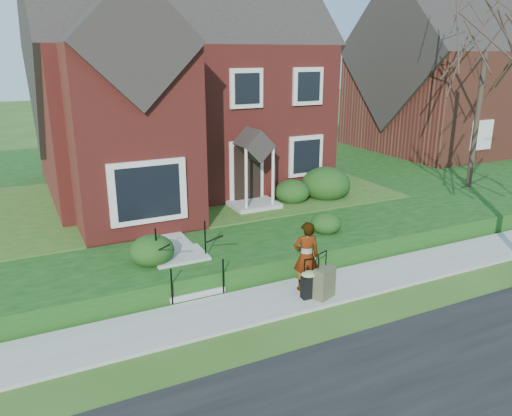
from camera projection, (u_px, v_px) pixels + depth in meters
ground at (306, 295)px, 12.37m from camera, size 120.00×120.00×0.00m
sidewalk at (306, 293)px, 12.36m from camera, size 60.00×1.60×0.08m
terrace at (256, 174)px, 23.30m from camera, size 44.00×20.00×0.60m
walkway at (152, 226)px, 15.41m from camera, size 1.20×6.00×0.06m
main_house at (172, 66)px, 18.94m from camera, size 10.40×10.20×9.40m
neighbour_house at (454, 62)px, 26.97m from camera, size 9.40×8.00×9.20m
front_steps at (185, 268)px, 12.75m from camera, size 1.40×2.02×1.50m
foundation_shrubs at (257, 198)px, 16.64m from camera, size 9.67×4.58×1.26m
woman at (306, 256)px, 12.21m from camera, size 0.75×0.61×1.78m
suitcase_black at (309, 283)px, 11.94m from camera, size 0.43×0.36×1.00m
suitcase_olive at (324, 283)px, 11.95m from camera, size 0.61×0.48×1.16m
tree_gap at (488, 38)px, 18.31m from camera, size 5.64×5.64×8.06m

